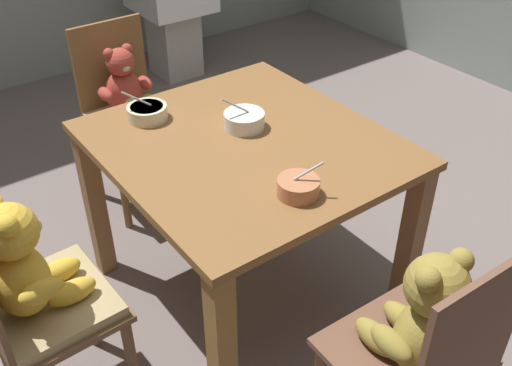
# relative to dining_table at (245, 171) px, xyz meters

# --- Properties ---
(ground_plane) EXTENTS (5.20, 5.20, 0.04)m
(ground_plane) POSITION_rel_dining_table_xyz_m (0.00, 0.00, -0.61)
(ground_plane) COLOR slate
(dining_table) EXTENTS (1.02, 0.93, 0.72)m
(dining_table) POSITION_rel_dining_table_xyz_m (0.00, 0.00, 0.00)
(dining_table) COLOR brown
(dining_table) RESTS_ON ground_plane
(teddy_chair_near_left) EXTENTS (0.37, 0.39, 0.87)m
(teddy_chair_near_left) POSITION_rel_dining_table_xyz_m (-0.86, -0.06, -0.07)
(teddy_chair_near_left) COLOR brown
(teddy_chair_near_left) RESTS_ON ground_plane
(teddy_chair_near_front) EXTENTS (0.41, 0.38, 0.85)m
(teddy_chair_near_front) POSITION_rel_dining_table_xyz_m (0.07, -0.82, -0.04)
(teddy_chair_near_front) COLOR brown
(teddy_chair_near_front) RESTS_ON ground_plane
(teddy_chair_near_right) EXTENTS (0.38, 0.41, 0.88)m
(teddy_chair_near_right) POSITION_rel_dining_table_xyz_m (0.87, -0.04, -0.03)
(teddy_chair_near_right) COLOR brown
(teddy_chair_near_right) RESTS_ON ground_plane
(porridge_bowl_terracotta_near_right) EXTENTS (0.13, 0.13, 0.12)m
(porridge_bowl_terracotta_near_right) POSITION_rel_dining_table_xyz_m (0.36, -0.05, 0.15)
(porridge_bowl_terracotta_near_right) COLOR #BE7751
(porridge_bowl_terracotta_near_right) RESTS_ON dining_table
(porridge_bowl_white_center) EXTENTS (0.15, 0.16, 0.13)m
(porridge_bowl_white_center) POSITION_rel_dining_table_xyz_m (-0.08, 0.05, 0.16)
(porridge_bowl_white_center) COLOR silver
(porridge_bowl_white_center) RESTS_ON dining_table
(porridge_bowl_cream_near_left) EXTENTS (0.15, 0.16, 0.13)m
(porridge_bowl_cream_near_left) POSITION_rel_dining_table_xyz_m (-0.34, -0.20, 0.15)
(porridge_bowl_cream_near_left) COLOR beige
(porridge_bowl_cream_near_left) RESTS_ON dining_table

